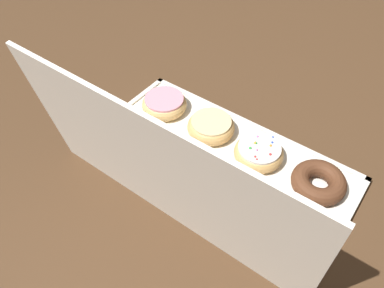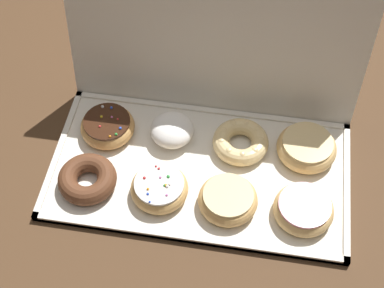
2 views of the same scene
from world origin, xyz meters
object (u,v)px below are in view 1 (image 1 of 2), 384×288
Objects in this scene: donut_box at (216,164)px; glazed_ring_donut_7 at (126,136)px; chocolate_cake_ring_donut_0 at (319,182)px; cruller_donut_6 at (172,161)px; sprinkle_donut_1 at (259,152)px; glazed_ring_donut_2 at (211,126)px; pink_frosted_donut_3 at (164,104)px; sprinkle_donut_4 at (287,224)px; powdered_filled_donut_5 at (225,191)px.

glazed_ring_donut_7 reaches higher than donut_box.
chocolate_cake_ring_donut_0 is at bearing -161.27° from glazed_ring_donut_7.
cruller_donut_6 is at bearing -178.09° from glazed_ring_donut_7.
cruller_donut_6 is at bearing 25.74° from chocolate_cake_ring_donut_0.
sprinkle_donut_1 is 0.98× the size of glazed_ring_donut_2.
pink_frosted_donut_3 is at bearing -0.18° from chocolate_cake_ring_donut_0.
chocolate_cake_ring_donut_0 is 0.13m from sprinkle_donut_4.
powdered_filled_donut_5 is 0.74× the size of glazed_ring_donut_7.
sprinkle_donut_4 is at bearing 86.73° from chocolate_cake_ring_donut_0.
cruller_donut_6 is at bearing 42.68° from donut_box.
powdered_filled_donut_5 is at bearing 152.91° from pink_frosted_donut_3.
chocolate_cake_ring_donut_0 is 0.43m from glazed_ring_donut_7.
sprinkle_donut_4 is at bearing -176.77° from powdered_filled_donut_5.
donut_box is at bearing -46.19° from powdered_filled_donut_5.
pink_frosted_donut_3 is at bearing -18.02° from sprinkle_donut_4.
glazed_ring_donut_7 is (0.20, 0.07, 0.03)m from donut_box.
pink_frosted_donut_3 is at bearing -46.03° from cruller_donut_6.
glazed_ring_donut_2 is at bearing -46.96° from powdered_filled_donut_5.
cruller_donut_6 is (0.27, 0.00, -0.00)m from sprinkle_donut_4.
chocolate_cake_ring_donut_0 is 0.27m from glazed_ring_donut_2.
pink_frosted_donut_3 is 1.27× the size of powdered_filled_donut_5.
powdered_filled_donut_5 reaches higher than donut_box.
donut_box is at bearing -17.38° from sprinkle_donut_4.
cruller_donut_6 is (-0.13, 0.13, -0.00)m from pink_frosted_donut_3.
pink_frosted_donut_3 is at bearing -27.09° from powdered_filled_donut_5.
chocolate_cake_ring_donut_0 and glazed_ring_donut_2 have the same top height.
glazed_ring_donut_7 is at bearing 90.13° from pink_frosted_donut_3.
cruller_donut_6 is (0.07, 0.07, 0.02)m from donut_box.
pink_frosted_donut_3 is at bearing -0.68° from sprinkle_donut_1.
sprinkle_donut_1 is at bearing -136.43° from cruller_donut_6.
cruller_donut_6 is (0.14, 0.13, -0.00)m from sprinkle_donut_1.
chocolate_cake_ring_donut_0 is at bearing -161.89° from donut_box.
sprinkle_donut_4 is at bearing 162.62° from donut_box.
sprinkle_donut_1 is at bearing -89.92° from powdered_filled_donut_5.
sprinkle_donut_1 is at bearing 177.90° from glazed_ring_donut_2.
pink_frosted_donut_3 is 1.00× the size of cruller_donut_6.
donut_box is 5.21× the size of glazed_ring_donut_2.
powdered_filled_donut_5 is 0.78× the size of cruller_donut_6.
glazed_ring_donut_7 is (0.41, 0.14, 0.00)m from chocolate_cake_ring_donut_0.
chocolate_cake_ring_donut_0 is (-0.20, -0.07, 0.02)m from donut_box.
sprinkle_donut_1 reaches higher than cruller_donut_6.
donut_box is 5.16× the size of chocolate_cake_ring_donut_0.
powdered_filled_donut_5 is 0.27m from glazed_ring_donut_7.
chocolate_cake_ring_donut_0 is 0.31m from cruller_donut_6.
cruller_donut_6 is at bearing 1.02° from sprinkle_donut_4.
donut_box is 0.10m from glazed_ring_donut_2.
sprinkle_donut_4 is 1.26× the size of powdered_filled_donut_5.
glazed_ring_donut_7 is at bearing 0.36° from powdered_filled_donut_5.
powdered_filled_donut_5 is at bearing 90.08° from sprinkle_donut_1.
glazed_ring_donut_2 is at bearing -0.61° from chocolate_cake_ring_donut_0.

